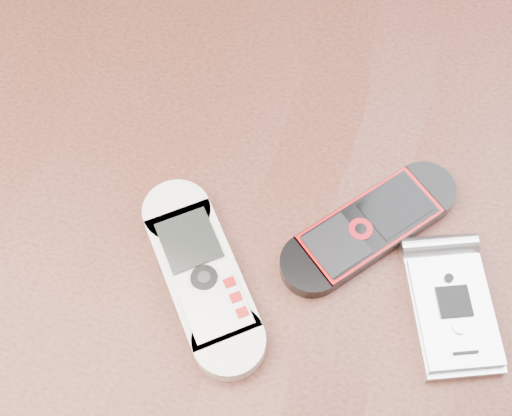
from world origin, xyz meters
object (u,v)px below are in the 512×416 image
(table, at_px, (250,267))
(nokia_black_red, at_px, (369,227))
(nokia_white, at_px, (202,275))
(motorola_razr, at_px, (453,309))

(table, height_order, nokia_black_red, nokia_black_red)
(nokia_white, xyz_separation_m, nokia_black_red, (0.11, 0.07, -0.00))
(nokia_white, relative_size, motorola_razr, 1.47)
(nokia_white, distance_m, motorola_razr, 0.17)
(nokia_white, bearing_deg, table, 35.79)
(table, xyz_separation_m, nokia_white, (-0.02, -0.06, 0.11))
(table, bearing_deg, motorola_razr, -14.87)
(table, height_order, nokia_white, nokia_white)
(nokia_black_red, xyz_separation_m, motorola_razr, (0.07, -0.05, 0.00))
(table, xyz_separation_m, motorola_razr, (0.15, -0.04, 0.11))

